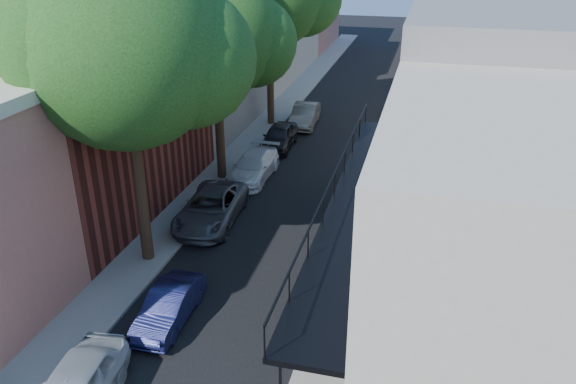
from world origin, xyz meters
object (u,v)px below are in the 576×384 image
Objects in this scene: parked_car_d at (253,166)px; parked_car_e at (279,137)px; oak_mid at (224,36)px; parked_car_f at (305,115)px; parked_car_c at (211,208)px; parked_car_b at (169,306)px; oak_near at (139,50)px.

parked_car_e is (0.11, 4.53, 0.04)m from parked_car_d.
oak_mid is 11.28m from parked_car_f.
parked_car_f is at bearing 82.59° from parked_car_c.
parked_car_d is at bearing -97.15° from parked_car_f.
parked_car_f is (0.95, 13.91, 0.00)m from parked_car_c.
parked_car_f is at bearing 87.06° from parked_car_d.
parked_car_b is at bearing -92.46° from parked_car_f.
oak_near is 10.97m from parked_car_d.
parked_car_e is at bearing 91.48° from parked_car_b.
oak_mid is at bearing 90.37° from oak_near.
parked_car_f reaches higher than parked_car_b.
parked_car_f is at bearing 82.37° from parked_car_e.
parked_car_d is (1.10, 8.17, -7.24)m from oak_near.
oak_mid is 2.53× the size of parked_car_e.
parked_car_d is 4.53m from parked_car_e.
oak_near reaches higher than oak_mid.
parked_car_d is 8.96m from parked_car_f.
parked_car_c is at bearing -92.63° from parked_car_d.
parked_car_f is at bearing 89.47° from parked_car_b.
parked_car_d is at bearing -92.37° from parked_car_e.
oak_near is 7.91m from parked_car_c.
parked_car_e is 4.43m from parked_car_f.
parked_car_e is (0.43, 9.50, 0.00)m from parked_car_c.
oak_near is 1.12× the size of oak_mid.
parked_car_c is at bearing 98.92° from parked_car_b.
parked_car_c is 13.94m from parked_car_f.
parked_car_e is (-0.76, 16.17, 0.11)m from parked_car_b.
oak_mid is at bearing -104.13° from parked_car_f.
parked_car_b is (1.97, -3.46, -7.30)m from oak_near.
parked_car_e and parked_car_f have the same top height.
oak_near reaches higher than parked_car_b.
oak_mid is 2.08× the size of parked_car_c.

